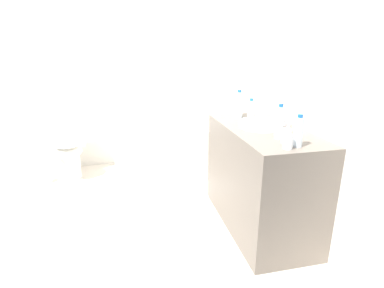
{
  "coord_description": "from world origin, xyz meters",
  "views": [
    {
      "loc": [
        -0.02,
        -2.63,
        1.51
      ],
      "look_at": [
        0.63,
        0.2,
        0.58
      ],
      "focal_mm": 28.42,
      "sensor_mm": 36.0,
      "label": 1
    }
  ],
  "objects": [
    {
      "name": "water_bottle_5",
      "position": [
        1.1,
        -0.13,
        0.97
      ],
      "size": [
        0.06,
        0.06,
        0.19
      ],
      "color": "silver",
      "rests_on": "vanity_counter"
    },
    {
      "name": "bathtub",
      "position": [
        0.58,
        0.97,
        0.32
      ],
      "size": [
        1.48,
        0.79,
        1.29
      ],
      "color": "white",
      "rests_on": "ground_plane"
    },
    {
      "name": "toilet",
      "position": [
        -0.69,
        1.05,
        0.34
      ],
      "size": [
        0.37,
        0.48,
        0.65
      ],
      "rotation": [
        0.0,
        0.0,
        -1.54
      ],
      "color": "white",
      "rests_on": "ground_plane"
    },
    {
      "name": "drinking_glass_1",
      "position": [
        1.0,
        -0.96,
        0.93
      ],
      "size": [
        0.06,
        0.06,
        0.09
      ],
      "primitive_type": "cylinder",
      "color": "white",
      "rests_on": "vanity_counter"
    },
    {
      "name": "water_bottle_1",
      "position": [
        1.08,
        -0.93,
        0.99
      ],
      "size": [
        0.06,
        0.06,
        0.22
      ],
      "color": "silver",
      "rests_on": "vanity_counter"
    },
    {
      "name": "toilet_paper_roll",
      "position": [
        -0.95,
        0.91,
        0.06
      ],
      "size": [
        0.11,
        0.11,
        0.11
      ],
      "primitive_type": "cylinder",
      "color": "white",
      "rests_on": "ground_plane"
    },
    {
      "name": "bath_mat",
      "position": [
        0.75,
        0.34,
        0.01
      ],
      "size": [
        0.66,
        0.4,
        0.01
      ],
      "primitive_type": "cube",
      "color": "white",
      "rests_on": "ground_plane"
    },
    {
      "name": "sink_basin",
      "position": [
        1.07,
        -0.41,
        0.91
      ],
      "size": [
        0.35,
        0.35,
        0.05
      ],
      "primitive_type": "cylinder",
      "color": "white",
      "rests_on": "vanity_counter"
    },
    {
      "name": "water_bottle_4",
      "position": [
        1.09,
        -0.65,
        0.98
      ],
      "size": [
        0.06,
        0.06,
        0.21
      ],
      "color": "silver",
      "rests_on": "vanity_counter"
    },
    {
      "name": "water_bottle_0",
      "position": [
        1.05,
        0.04,
        0.99
      ],
      "size": [
        0.07,
        0.07,
        0.23
      ],
      "color": "silver",
      "rests_on": "vanity_counter"
    },
    {
      "name": "sink_faucet",
      "position": [
        1.27,
        -0.41,
        0.91
      ],
      "size": [
        0.11,
        0.15,
        0.06
      ],
      "color": "#B8B8BD",
      "rests_on": "vanity_counter"
    },
    {
      "name": "vanity_counter",
      "position": [
        1.08,
        -0.44,
        0.44
      ],
      "size": [
        0.58,
        1.22,
        0.88
      ],
      "primitive_type": "cube",
      "color": "#6B6056",
      "rests_on": "ground_plane"
    },
    {
      "name": "water_bottle_3",
      "position": [
        1.05,
        -0.73,
        1.0
      ],
      "size": [
        0.06,
        0.06,
        0.25
      ],
      "color": "silver",
      "rests_on": "vanity_counter"
    },
    {
      "name": "drinking_glass_0",
      "position": [
        1.05,
        -0.84,
        0.94
      ],
      "size": [
        0.07,
        0.07,
        0.1
      ],
      "primitive_type": "cylinder",
      "color": "white",
      "rests_on": "vanity_counter"
    },
    {
      "name": "wall_right_mirror",
      "position": [
        1.42,
        0.0,
        1.27
      ],
      "size": [
        0.1,
        3.12,
        2.54
      ],
      "primitive_type": "cube",
      "color": "silver",
      "rests_on": "ground_plane"
    },
    {
      "name": "water_bottle_2",
      "position": [
        1.01,
        -0.05,
        1.01
      ],
      "size": [
        0.07,
        0.07,
        0.26
      ],
      "color": "silver",
      "rests_on": "vanity_counter"
    },
    {
      "name": "wall_back_tiled",
      "position": [
        0.0,
        1.41,
        1.27
      ],
      "size": [
        3.13,
        0.1,
        2.54
      ],
      "primitive_type": "cube",
      "color": "silver",
      "rests_on": "ground_plane"
    },
    {
      "name": "ground_plane",
      "position": [
        0.0,
        0.0,
        0.0
      ],
      "size": [
        3.73,
        3.73,
        0.0
      ],
      "primitive_type": "plane",
      "color": "beige"
    }
  ]
}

